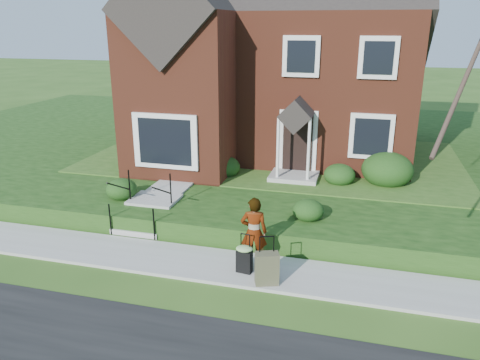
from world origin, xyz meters
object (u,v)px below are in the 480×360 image
(woman, at_px, (254,232))
(suitcase_olive, at_px, (267,268))
(suitcase_black, at_px, (244,258))
(front_steps, at_px, (148,210))

(woman, xyz_separation_m, suitcase_olive, (0.48, -0.75, -0.49))
(woman, bearing_deg, suitcase_black, 59.77)
(woman, height_order, suitcase_olive, woman)
(suitcase_black, height_order, suitcase_olive, suitcase_olive)
(suitcase_black, bearing_deg, woman, 77.64)
(front_steps, distance_m, woman, 3.94)
(front_steps, height_order, suitcase_olive, front_steps)
(front_steps, distance_m, suitcase_olive, 4.68)
(woman, bearing_deg, suitcase_olive, 111.97)
(front_steps, height_order, woman, woman)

